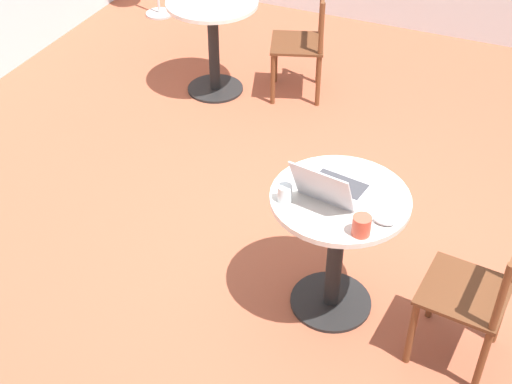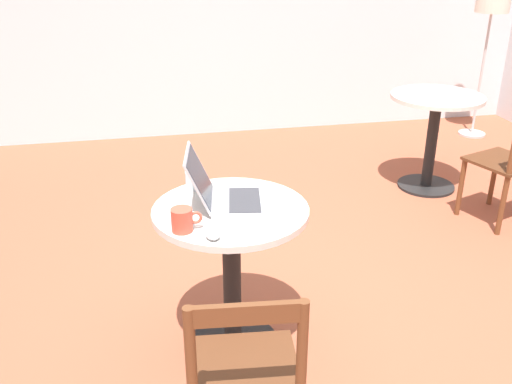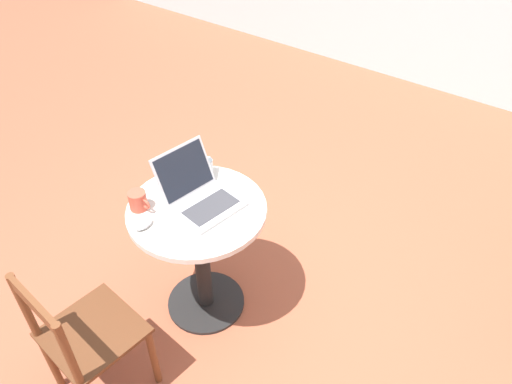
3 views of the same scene
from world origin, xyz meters
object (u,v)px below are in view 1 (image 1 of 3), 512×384
at_px(cafe_table_mid, 213,28).
at_px(mug, 362,225).
at_px(mouse, 384,221).
at_px(laptop, 333,187).
at_px(drinking_glass, 285,193).
at_px(cafe_table_near, 337,230).
at_px(chair_mid_front, 303,44).
at_px(chair_near_front, 473,295).

distance_m(cafe_table_mid, mug, 2.73).
height_order(mouse, mug, mug).
xyz_separation_m(cafe_table_mid, laptop, (-1.84, -1.56, 0.27)).
bearing_deg(drinking_glass, laptop, -56.30).
xyz_separation_m(cafe_table_near, chair_mid_front, (2.06, 0.95, -0.11)).
bearing_deg(mouse, laptop, 70.32).
bearing_deg(cafe_table_mid, laptop, -139.68).
distance_m(chair_mid_front, mouse, 2.50).
bearing_deg(cafe_table_mid, chair_mid_front, -70.94).
bearing_deg(chair_mid_front, cafe_table_mid, 109.06).
relative_size(cafe_table_mid, mouse, 7.51).
bearing_deg(drinking_glass, mug, -101.56).
bearing_deg(laptop, cafe_table_mid, 40.32).
distance_m(chair_mid_front, laptop, 2.29).
bearing_deg(chair_near_front, drinking_glass, 93.95).
height_order(chair_near_front, laptop, laptop).
bearing_deg(cafe_table_mid, mug, -139.20).
distance_m(cafe_table_near, laptop, 0.27).
relative_size(cafe_table_near, laptop, 1.87).
height_order(chair_near_front, chair_mid_front, same).
relative_size(chair_mid_front, drinking_glass, 9.57).
bearing_deg(cafe_table_mid, drinking_glass, -145.28).
xyz_separation_m(cafe_table_near, cafe_table_mid, (1.83, 1.60, 0.00)).
bearing_deg(mug, mouse, -35.10).
bearing_deg(mug, chair_near_front, -74.62).
relative_size(mug, drinking_glass, 1.44).
height_order(mug, drinking_glass, mug).
bearing_deg(mug, chair_mid_front, 26.25).
bearing_deg(chair_near_front, cafe_table_near, 84.12).
bearing_deg(laptop, cafe_table_near, -79.16).
distance_m(cafe_table_mid, chair_mid_front, 0.70).
height_order(cafe_table_mid, chair_near_front, chair_near_front).
bearing_deg(cafe_table_near, chair_near_front, -95.88).
bearing_deg(drinking_glass, cafe_table_mid, 34.72).
relative_size(chair_near_front, mouse, 8.41).
bearing_deg(chair_near_front, mouse, 94.71).
bearing_deg(chair_mid_front, mouse, -151.00).
xyz_separation_m(laptop, drinking_glass, (-0.13, 0.20, -0.01)).
relative_size(chair_mid_front, laptop, 2.10).
xyz_separation_m(chair_near_front, mug, (-0.15, 0.54, 0.37)).
relative_size(chair_near_front, laptop, 2.10).
bearing_deg(cafe_table_near, laptop, 100.84).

